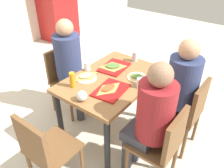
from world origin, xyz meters
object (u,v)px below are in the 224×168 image
Objects in this scene: pizza_slice_d at (136,76)px; tray_red_near at (111,90)px; pizza_slice_b at (113,66)px; main_table at (112,86)px; paper_plate_near_edge at (137,77)px; plastic_cup_b at (140,83)px; chair_near_right at (187,111)px; person_in_red at (151,116)px; chair_left_end at (45,149)px; person_far_side at (71,62)px; plastic_cup_a at (87,66)px; person_in_brown_jacket at (178,86)px; tray_red_far at (114,67)px; pizza_slice_c at (86,76)px; pizza_slice_a at (108,88)px; foil_bundle at (82,96)px; chair_near_left at (162,143)px; soda_can at (135,57)px; paper_plate_center at (86,78)px; chair_far_side at (65,76)px; condiment_bottle at (72,80)px.

tray_red_near is at bearing 169.27° from pizza_slice_d.
main_table is at bearing -145.56° from pizza_slice_b.
paper_plate_near_edge is 2.20× the size of plastic_cup_b.
person_in_red is (-0.57, 0.14, 0.25)m from chair_near_right.
chair_left_end reaches higher than pizza_slice_b.
chair_near_right is 1.45m from person_far_side.
plastic_cup_a is at bearing 109.73° from pizza_slice_d.
person_in_brown_jacket is 3.55× the size of tray_red_far.
chair_left_end reaches higher than tray_red_near.
pizza_slice_a is at bearing -98.07° from pizza_slice_c.
plastic_cup_b is at bearing -40.58° from tray_red_near.
pizza_slice_b is 1.77× the size of pizza_slice_d.
person_in_red reaches higher than foil_bundle.
chair_near_left reaches higher than tray_red_far.
main_table is 0.37m from plastic_cup_a.
chair_left_end is at bearing 180.00° from main_table.
soda_can is (0.45, 0.35, 0.01)m from plastic_cup_b.
foil_bundle is (-0.51, 0.31, 0.00)m from plastic_cup_b.
person_far_side is 5.81× the size of paper_plate_near_edge.
paper_plate_center is at bearing 166.23° from pizza_slice_b.
person_far_side is at bearing 78.57° from chair_near_left.
person_in_red is 0.88m from pizza_slice_c.
paper_plate_center is at bearing 110.05° from plastic_cup_b.
chair_near_right is 0.95m from pizza_slice_b.
paper_plate_center is at bearing -106.97° from chair_far_side.
foil_bundle reaches higher than pizza_slice_a.
plastic_cup_a is at bearing 136.32° from pizza_slice_b.
tray_red_far is 1.46× the size of pizza_slice_a.
chair_near_right is 0.28m from person_in_brown_jacket.
paper_plate_near_edge is 1.38× the size of condiment_bottle.
chair_near_right is 3.51× the size of pizza_slice_a.
main_table is 0.89× the size of person_in_brown_jacket.
tray_red_far is 0.38m from paper_plate_center.
pizza_slice_a is (-0.20, -0.74, 0.03)m from person_far_side.
main_table is at bearing 0.00° from chair_left_end.
pizza_slice_c is 1.53× the size of condiment_bottle.
person_far_side reaches higher than plastic_cup_a.
person_in_brown_jacket is (0.28, -0.63, 0.10)m from main_table.
pizza_slice_a is 1.54× the size of condiment_bottle.
tray_red_near is at bearing 127.20° from chair_near_right.
pizza_slice_d is (0.16, -0.98, 0.27)m from chair_far_side.
condiment_bottle is (-0.09, 0.99, 0.33)m from chair_near_left.
pizza_slice_b reaches higher than paper_plate_center.
person_in_red reaches higher than plastic_cup_a.
condiment_bottle is (-0.17, 0.35, 0.07)m from tray_red_near.
plastic_cup_b is (-0.16, -0.46, 0.03)m from pizza_slice_b.
tray_red_near is 1.00× the size of tray_red_far.
chair_far_side is 7.12× the size of soda_can.
chair_near_left is at bearing -97.28° from pizza_slice_c.
main_table is 0.96m from chair_left_end.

